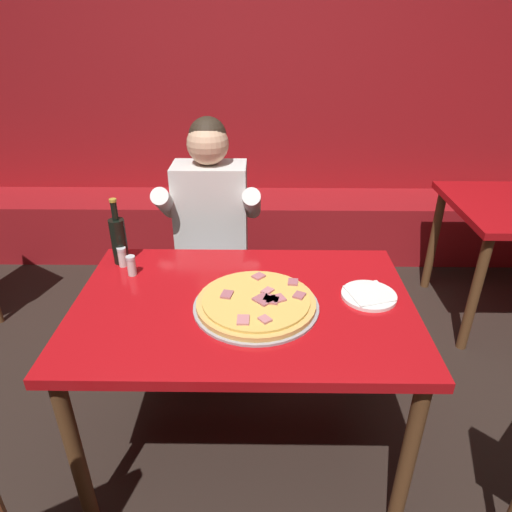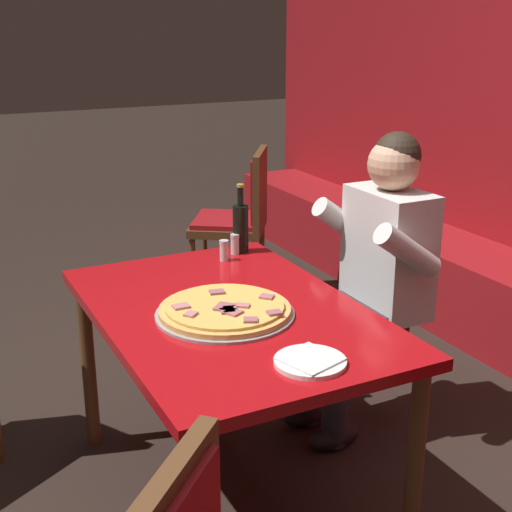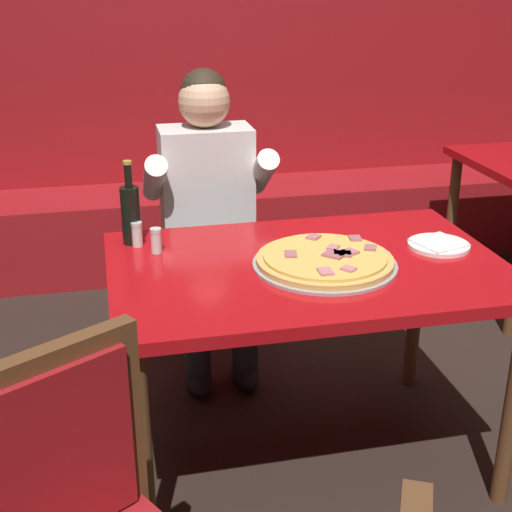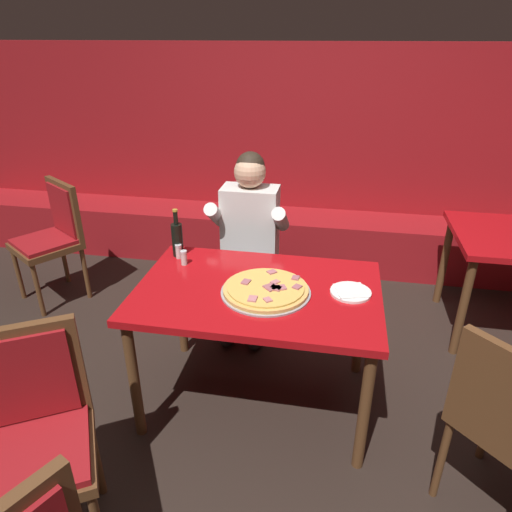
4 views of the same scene
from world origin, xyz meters
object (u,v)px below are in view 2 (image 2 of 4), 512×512
object	(u,v)px
main_dining_table	(229,331)
beer_bottle	(241,227)
pizza	(225,310)
shaker_parmesan	(235,245)
diner_seated_blue_shirt	(371,272)
dining_chair_far_left	(240,213)
shaker_black_pepper	(224,251)
plate_white_paper	(310,361)

from	to	relation	value
main_dining_table	beer_bottle	size ratio (longest dim) A/B	4.37
main_dining_table	pizza	world-z (taller)	pizza
shaker_parmesan	pizza	bearing A→B (deg)	-28.06
pizza	shaker_parmesan	bearing A→B (deg)	151.94
beer_bottle	diner_seated_blue_shirt	size ratio (longest dim) A/B	0.23
pizza	dining_chair_far_left	bearing A→B (deg)	153.10
main_dining_table	shaker_parmesan	xyz separation A→B (m)	(-0.53, 0.27, 0.12)
shaker_black_pepper	diner_seated_blue_shirt	xyz separation A→B (m)	(0.27, 0.54, -0.09)
main_dining_table	shaker_black_pepper	xyz separation A→B (m)	(-0.47, 0.19, 0.12)
main_dining_table	shaker_black_pepper	distance (m)	0.52
main_dining_table	pizza	xyz separation A→B (m)	(0.05, -0.04, 0.10)
beer_bottle	plate_white_paper	bearing A→B (deg)	-14.73
shaker_parmesan	diner_seated_blue_shirt	distance (m)	0.57
beer_bottle	diner_seated_blue_shirt	xyz separation A→B (m)	(0.34, 0.43, -0.16)
beer_bottle	shaker_black_pepper	bearing A→B (deg)	-56.32
diner_seated_blue_shirt	pizza	bearing A→B (deg)	-71.92
shaker_black_pepper	diner_seated_blue_shirt	bearing A→B (deg)	63.77
plate_white_paper	diner_seated_blue_shirt	bearing A→B (deg)	134.33
pizza	dining_chair_far_left	distance (m)	2.07
beer_bottle	dining_chair_far_left	bearing A→B (deg)	154.63
pizza	shaker_parmesan	distance (m)	0.65
main_dining_table	plate_white_paper	size ratio (longest dim) A/B	6.08
pizza	beer_bottle	world-z (taller)	beer_bottle
shaker_black_pepper	dining_chair_far_left	size ratio (longest dim) A/B	0.09
pizza	dining_chair_far_left	size ratio (longest dim) A/B	0.49
beer_bottle	shaker_black_pepper	world-z (taller)	beer_bottle
diner_seated_blue_shirt	dining_chair_far_left	xyz separation A→B (m)	(-1.59, 0.16, -0.15)
main_dining_table	diner_seated_blue_shirt	distance (m)	0.76
shaker_parmesan	dining_chair_far_left	world-z (taller)	dining_chair_far_left
pizza	shaker_parmesan	world-z (taller)	shaker_parmesan
dining_chair_far_left	shaker_parmesan	bearing A→B (deg)	-26.36
shaker_parmesan	beer_bottle	bearing A→B (deg)	113.95
main_dining_table	beer_bottle	xyz separation A→B (m)	(-0.54, 0.30, 0.20)
plate_white_paper	pizza	bearing A→B (deg)	-170.39
shaker_parmesan	shaker_black_pepper	bearing A→B (deg)	-52.51
beer_bottle	shaker_black_pepper	xyz separation A→B (m)	(0.07, -0.11, -0.07)
shaker_parmesan	main_dining_table	bearing A→B (deg)	-27.17
beer_bottle	diner_seated_blue_shirt	distance (m)	0.57
main_dining_table	shaker_black_pepper	world-z (taller)	shaker_black_pepper
shaker_parmesan	diner_seated_blue_shirt	xyz separation A→B (m)	(0.32, 0.46, -0.09)
beer_bottle	shaker_parmesan	world-z (taller)	beer_bottle
dining_chair_far_left	plate_white_paper	bearing A→B (deg)	-20.77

